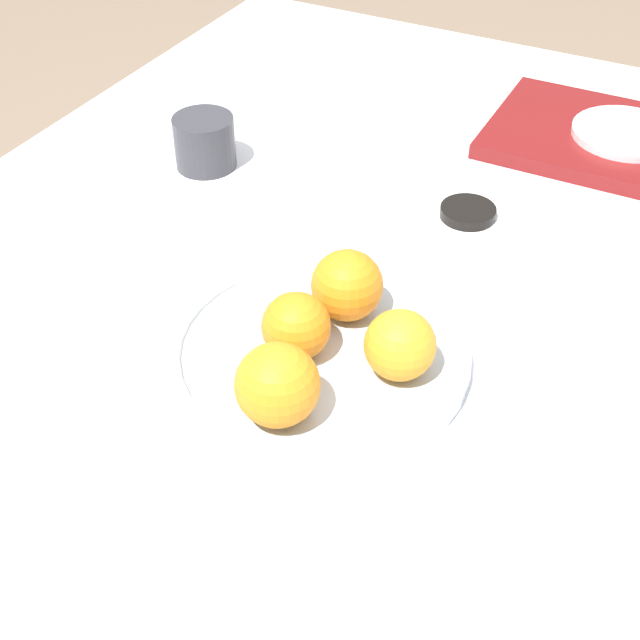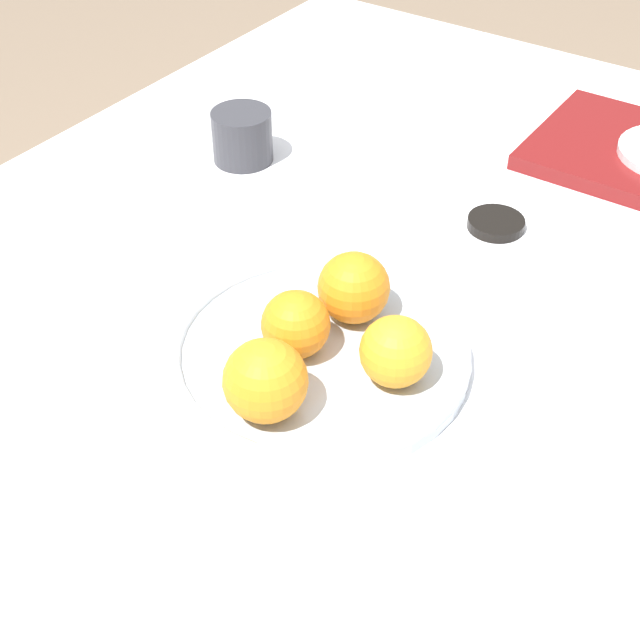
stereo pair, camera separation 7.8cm
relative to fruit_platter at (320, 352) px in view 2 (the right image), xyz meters
name	(u,v)px [view 2 (the right image)]	position (x,y,z in m)	size (l,w,h in m)	color
ground_plane	(457,599)	(0.08, 0.28, -0.72)	(12.00, 12.00, 0.00)	#7A6651
table	(483,455)	(0.08, 0.28, -0.37)	(1.24, 1.04, 0.71)	white
fruit_platter	(320,352)	(0.00, 0.00, 0.00)	(0.29, 0.29, 0.02)	#B2BCC6
orange_0	(296,324)	(-0.02, -0.01, 0.04)	(0.07, 0.07, 0.07)	orange
orange_1	(354,288)	(0.00, 0.06, 0.04)	(0.07, 0.07, 0.07)	orange
orange_2	(265,381)	(0.01, -0.09, 0.04)	(0.07, 0.07, 0.07)	orange
orange_3	(395,351)	(0.08, 0.01, 0.04)	(0.07, 0.07, 0.07)	orange
cup_0	(242,136)	(-0.30, 0.26, 0.02)	(0.08, 0.08, 0.07)	#333338
soy_dish	(496,223)	(0.04, 0.30, 0.00)	(0.07, 0.07, 0.01)	black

